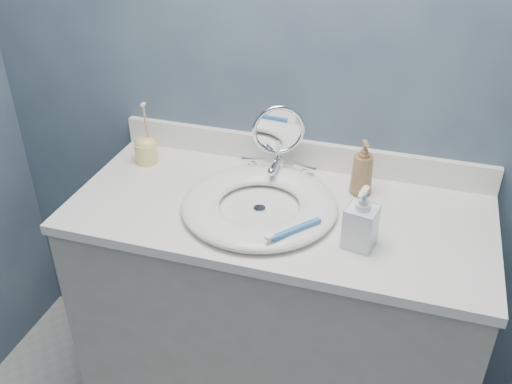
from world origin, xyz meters
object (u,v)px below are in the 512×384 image
at_px(soap_bottle_amber, 363,168).
at_px(soap_bottle_clear, 361,217).
at_px(makeup_mirror, 278,138).
at_px(toothbrush_holder, 146,149).

height_order(soap_bottle_amber, soap_bottle_clear, same).
relative_size(makeup_mirror, soap_bottle_clear, 1.38).
height_order(makeup_mirror, soap_bottle_clear, makeup_mirror).
bearing_deg(toothbrush_holder, soap_bottle_clear, -18.25).
relative_size(soap_bottle_amber, toothbrush_holder, 0.82).
xyz_separation_m(makeup_mirror, soap_bottle_clear, (0.30, -0.29, -0.04)).
bearing_deg(soap_bottle_amber, toothbrush_holder, 160.28).
bearing_deg(makeup_mirror, toothbrush_holder, 163.20).
distance_m(makeup_mirror, toothbrush_holder, 0.45).
distance_m(soap_bottle_amber, soap_bottle_clear, 0.26).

